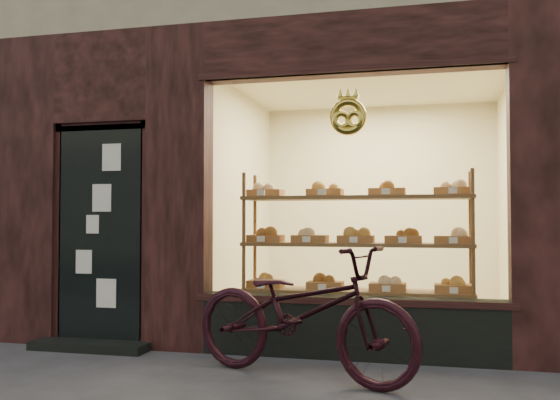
# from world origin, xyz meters

# --- Properties ---
(display_shelf) EXTENTS (2.20, 0.45, 1.70)m
(display_shelf) POSITION_xyz_m (0.45, 2.55, 0.87)
(display_shelf) COLOR brown
(display_shelf) RESTS_ON ground
(bicycle) EXTENTS (2.09, 1.30, 1.04)m
(bicycle) POSITION_xyz_m (0.17, 1.32, 0.52)
(bicycle) COLOR black
(bicycle) RESTS_ON ground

